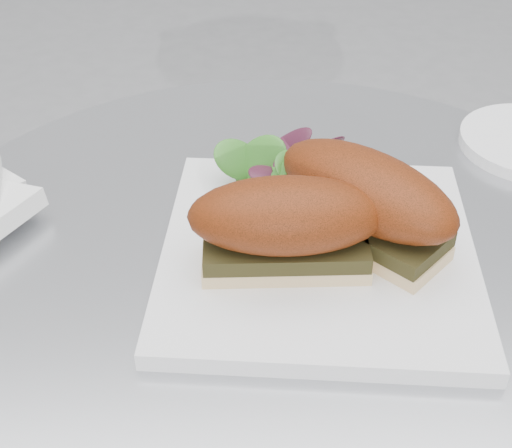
{
  "coord_description": "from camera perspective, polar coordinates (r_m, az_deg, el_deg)",
  "views": [
    {
      "loc": [
        -0.04,
        -0.46,
        1.13
      ],
      "look_at": [
        -0.02,
        0.01,
        0.77
      ],
      "focal_mm": 50.0,
      "sensor_mm": 36.0,
      "label": 1
    }
  ],
  "objects": [
    {
      "name": "table",
      "position": [
        0.79,
        1.53,
        -16.61
      ],
      "size": [
        0.7,
        0.7,
        0.73
      ],
      "color": "#AEB0B6",
      "rests_on": "ground"
    },
    {
      "name": "plate",
      "position": [
        0.61,
        5.0,
        -2.36
      ],
      "size": [
        0.29,
        0.29,
        0.02
      ],
      "primitive_type": "cube",
      "rotation": [
        0.0,
        0.0,
        -0.11
      ],
      "color": "white",
      "rests_on": "table"
    },
    {
      "name": "sandwich_left",
      "position": [
        0.56,
        2.44,
        -0.04
      ],
      "size": [
        0.16,
        0.07,
        0.08
      ],
      "rotation": [
        0.0,
        0.0,
        -0.01
      ],
      "color": "tan",
      "rests_on": "plate"
    },
    {
      "name": "sandwich_right",
      "position": [
        0.59,
        8.74,
        2.06
      ],
      "size": [
        0.17,
        0.17,
        0.08
      ],
      "rotation": [
        0.0,
        0.0,
        -0.8
      ],
      "color": "tan",
      "rests_on": "plate"
    },
    {
      "name": "salad",
      "position": [
        0.65,
        2.84,
        4.28
      ],
      "size": [
        0.11,
        0.11,
        0.05
      ],
      "primitive_type": null,
      "color": "#39832B",
      "rests_on": "plate"
    }
  ]
}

